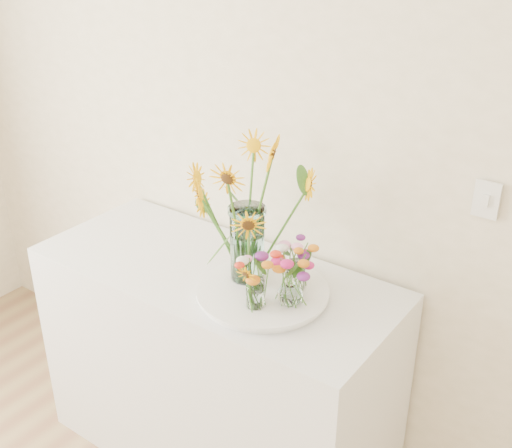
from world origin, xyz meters
name	(u,v)px	position (x,y,z in m)	size (l,w,h in m)	color
counter	(216,367)	(-0.18, 1.93, 0.45)	(1.40, 0.60, 0.90)	white
tray	(263,294)	(0.07, 1.89, 0.91)	(0.43, 0.43, 0.03)	white
mason_jar	(247,244)	(-0.02, 1.93, 1.06)	(0.12, 0.12, 0.28)	#A2D5D2
sunflower_bouquet	(247,210)	(-0.02, 1.93, 1.19)	(0.71, 0.71, 0.54)	#FAB105
small_vase_a	(255,294)	(0.11, 1.79, 0.98)	(0.06, 0.06, 0.10)	white
wildflower_posy_a	(255,282)	(0.11, 1.79, 1.02)	(0.20, 0.20, 0.19)	orange
small_vase_b	(290,288)	(0.19, 1.88, 0.99)	(0.09, 0.09, 0.12)	white
wildflower_posy_b	(291,276)	(0.19, 1.88, 1.03)	(0.22, 0.22, 0.21)	orange
small_vase_c	(296,276)	(0.16, 1.96, 0.98)	(0.06, 0.06, 0.11)	white
wildflower_posy_c	(296,264)	(0.16, 1.96, 1.02)	(0.19, 0.19, 0.20)	orange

